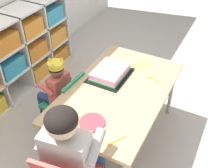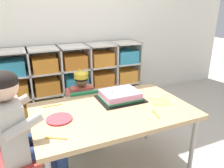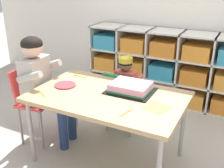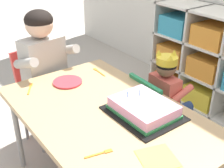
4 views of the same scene
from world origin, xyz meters
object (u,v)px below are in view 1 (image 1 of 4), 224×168
object	(u,v)px
classroom_chair_blue	(67,100)
fork_near_cake_tray	(62,113)
birthday_cake_on_tray	(110,73)
child_with_crown	(55,86)
activity_table	(118,93)
adult_helper_seated	(72,148)
fork_by_napkin	(153,79)
paper_plate_stack	(92,122)
fork_beside_plate_stack	(116,141)

from	to	relation	value
classroom_chair_blue	fork_near_cake_tray	world-z (taller)	classroom_chair_blue
classroom_chair_blue	birthday_cake_on_tray	distance (m)	0.50
child_with_crown	birthday_cake_on_tray	xyz separation A→B (m)	(0.23, -0.45, 0.15)
activity_table	classroom_chair_blue	distance (m)	0.53
child_with_crown	adult_helper_seated	world-z (taller)	adult_helper_seated
fork_by_napkin	fork_near_cake_tray	bearing A→B (deg)	-111.01
fork_near_cake_tray	classroom_chair_blue	bearing A→B (deg)	37.69
activity_table	paper_plate_stack	xyz separation A→B (m)	(-0.42, 0.00, 0.05)
adult_helper_seated	fork_by_napkin	size ratio (longest dim) A/B	7.97
paper_plate_stack	fork_by_napkin	bearing A→B (deg)	-17.58
classroom_chair_blue	birthday_cake_on_tray	bearing A→B (deg)	127.53
fork_beside_plate_stack	fork_near_cake_tray	bearing A→B (deg)	114.15
adult_helper_seated	fork_by_napkin	bearing A→B (deg)	-111.26
paper_plate_stack	fork_near_cake_tray	bearing A→B (deg)	94.06
activity_table	adult_helper_seated	size ratio (longest dim) A/B	1.21
activity_table	fork_near_cake_tray	distance (m)	0.51
fork_beside_plate_stack	adult_helper_seated	bearing A→B (deg)	161.64
fork_by_napkin	fork_beside_plate_stack	distance (m)	0.76
classroom_chair_blue	child_with_crown	xyz separation A→B (m)	(0.00, 0.11, 0.13)
adult_helper_seated	birthday_cake_on_tray	distance (m)	0.84
child_with_crown	adult_helper_seated	xyz separation A→B (m)	(-0.60, -0.60, 0.13)
adult_helper_seated	fork_beside_plate_stack	distance (m)	0.29
activity_table	fork_by_napkin	world-z (taller)	fork_by_napkin
classroom_chair_blue	fork_by_napkin	size ratio (longest dim) A/B	5.03
birthday_cake_on_tray	activity_table	bearing A→B (deg)	-133.19
child_with_crown	fork_near_cake_tray	bearing A→B (deg)	46.80
activity_table	fork_beside_plate_stack	size ratio (longest dim) A/B	9.47
adult_helper_seated	fork_by_napkin	xyz separation A→B (m)	(0.95, -0.21, -0.01)
birthday_cake_on_tray	fork_beside_plate_stack	size ratio (longest dim) A/B	2.92
classroom_chair_blue	activity_table	bearing A→B (deg)	103.77
classroom_chair_blue	fork_near_cake_tray	size ratio (longest dim) A/B	4.44
activity_table	child_with_crown	world-z (taller)	child_with_crown
fork_near_cake_tray	fork_beside_plate_stack	distance (m)	0.48
adult_helper_seated	paper_plate_stack	xyz separation A→B (m)	(0.27, 0.01, -0.01)
fork_by_napkin	paper_plate_stack	bearing A→B (deg)	-94.92
birthday_cake_on_tray	fork_by_napkin	bearing A→B (deg)	-71.18
fork_by_napkin	fork_beside_plate_stack	bearing A→B (deg)	-76.60
activity_table	child_with_crown	bearing A→B (deg)	98.61
fork_near_cake_tray	child_with_crown	bearing A→B (deg)	48.29
birthday_cake_on_tray	paper_plate_stack	xyz separation A→B (m)	(-0.56, -0.15, -0.03)
adult_helper_seated	fork_near_cake_tray	xyz separation A→B (m)	(0.25, 0.26, -0.01)
activity_table	birthday_cake_on_tray	size ratio (longest dim) A/B	3.24
child_with_crown	fork_by_napkin	size ratio (longest dim) A/B	6.28
adult_helper_seated	paper_plate_stack	world-z (taller)	adult_helper_seated
classroom_chair_blue	fork_by_napkin	bearing A→B (deg)	119.77
adult_helper_seated	birthday_cake_on_tray	xyz separation A→B (m)	(0.83, 0.15, 0.02)
birthday_cake_on_tray	fork_beside_plate_stack	bearing A→B (deg)	-149.56
birthday_cake_on_tray	fork_beside_plate_stack	xyz separation A→B (m)	(-0.64, -0.37, -0.03)
adult_helper_seated	birthday_cake_on_tray	world-z (taller)	adult_helper_seated
child_with_crown	fork_beside_plate_stack	world-z (taller)	child_with_crown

